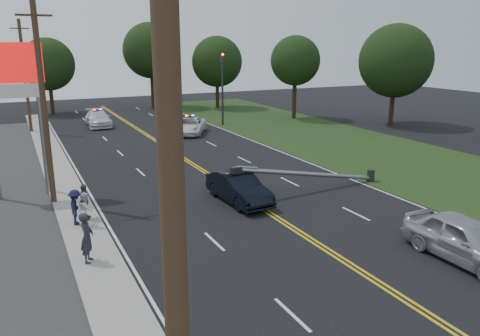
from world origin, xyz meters
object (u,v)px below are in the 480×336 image
bystander_d (84,202)px  fallen_streetlight (317,174)px  crashed_sedan (239,188)px  bystander_b (86,209)px  pylon_sign (11,83)px  emergency_b (98,119)px  bystander_a (87,238)px  utility_pole_far (25,76)px  utility_pole_mid (44,104)px  utility_pole_near (176,305)px  traffic_signal (222,83)px  waiting_sedan (466,240)px  emergency_a (190,126)px  bystander_c (76,207)px

bystander_d → fallen_streetlight: bearing=-72.9°
crashed_sedan → bystander_b: 7.60m
pylon_sign → emergency_b: 22.62m
fallen_streetlight → bystander_a: bearing=-163.4°
utility_pole_far → emergency_b: 7.55m
bystander_a → utility_pole_mid: bearing=24.4°
crashed_sedan → bystander_b: bearing=178.5°
utility_pole_mid → utility_pole_near: bearing=-90.0°
utility_pole_far → utility_pole_mid: bearing=-90.0°
bystander_b → fallen_streetlight: bearing=-77.0°
fallen_streetlight → bystander_d: (-12.30, 0.73, 0.04)m
utility_pole_near → bystander_b: (1.01, 15.84, -4.19)m
traffic_signal → utility_pole_mid: bearing=-134.2°
crashed_sedan → bystander_a: bystander_a is taller
crashed_sedan → bystander_b: bystander_b is taller
utility_pole_mid → waiting_sedan: size_ratio=2.00×
bystander_d → bystander_a: bearing=-166.7°
utility_pole_near → crashed_sedan: size_ratio=2.16×
waiting_sedan → bystander_a: 14.07m
emergency_b → bystander_d: bearing=-98.3°
emergency_b → emergency_a: bearing=-46.0°
fallen_streetlight → utility_pole_far: utility_pole_far is taller
bystander_d → pylon_sign: bearing=44.8°
emergency_b → utility_pole_far: bearing=-170.7°
emergency_b → waiting_sedan: bearing=-76.2°
bystander_d → emergency_a: bearing=-12.5°
pylon_sign → emergency_b: bearing=70.2°
bystander_a → pylon_sign: bearing=31.1°
pylon_sign → utility_pole_far: size_ratio=0.80×
traffic_signal → bystander_b: size_ratio=4.57×
utility_pole_far → utility_pole_near: bearing=-90.0°
bystander_a → bystander_c: bystander_a is taller
utility_pole_mid → utility_pole_far: size_ratio=1.00×
traffic_signal → utility_pole_far: utility_pole_far is taller
utility_pole_far → bystander_c: (0.64, -25.79, -4.16)m
utility_pole_far → crashed_sedan: (8.61, -25.92, -4.32)m
crashed_sedan → waiting_sedan: 10.88m
traffic_signal → utility_pole_near: (-17.50, -38.00, 0.88)m
utility_pole_near → fallen_streetlight: bearing=50.1°
fallen_streetlight → utility_pole_far: bearing=117.2°
traffic_signal → waiting_sedan: size_ratio=1.41×
emergency_b → bystander_d: size_ratio=3.15×
crashed_sedan → bystander_c: size_ratio=2.89×
fallen_streetlight → utility_pole_mid: 14.58m
utility_pole_mid → bystander_d: size_ratio=5.97×
utility_pole_mid → bystander_a: bearing=-86.2°
fallen_streetlight → emergency_a: (-0.47, 19.00, -0.20)m
bystander_c → bystander_d: bearing=-30.7°
utility_pole_mid → utility_pole_far: same height
emergency_a → bystander_a: bystander_a is taller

